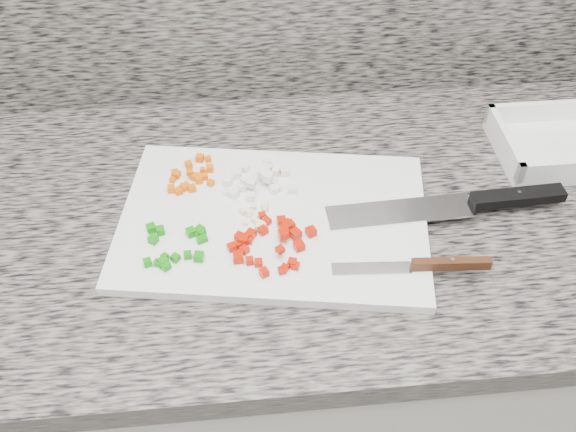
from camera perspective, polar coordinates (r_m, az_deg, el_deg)
cabinet at (r=1.36m, az=-1.38°, el=-13.44°), size 3.92×0.62×0.86m
countertop at (r=1.00m, az=-1.82°, el=-0.16°), size 3.96×0.64×0.04m
cutting_board at (r=0.96m, az=-1.30°, el=-0.38°), size 0.50×0.38×0.02m
carrot_pile at (r=1.03m, az=-8.57°, el=3.53°), size 0.07×0.09×0.02m
onion_pile at (r=1.00m, az=-2.76°, el=3.21°), size 0.11×0.09×0.02m
green_pepper_pile at (r=0.92m, az=-9.99°, el=-2.62°), size 0.09×0.09×0.01m
red_pepper_pile at (r=0.91m, az=-1.59°, el=-2.25°), size 0.13×0.12×0.02m
garlic_pile at (r=0.95m, az=-2.83°, el=-0.01°), size 0.05×0.06×0.01m
chef_knife at (r=1.01m, az=16.52°, el=1.22°), size 0.37×0.06×0.02m
paring_knife at (r=0.91m, az=12.59°, el=-4.28°), size 0.22×0.03×0.02m
tray at (r=1.18m, az=23.43°, el=5.84°), size 0.23×0.17×0.05m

